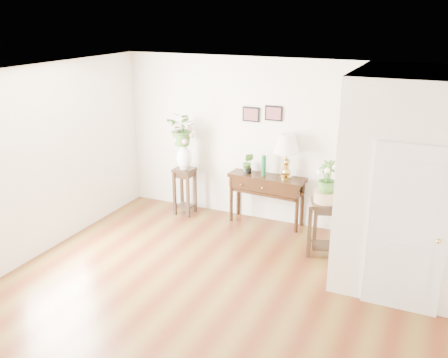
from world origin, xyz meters
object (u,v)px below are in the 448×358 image
Objects in this scene: table_lamp at (287,158)px; plant_stand_b at (324,229)px; plant_stand_a at (185,191)px; console_table at (266,200)px.

table_lamp is 1.39m from plant_stand_b.
table_lamp reaches higher than plant_stand_a.
table_lamp is 0.89× the size of plant_stand_b.
console_table is 1.52× the size of plant_stand_b.
table_lamp is at bearing 6.18° from plant_stand_a.
plant_stand_a is at bearing -168.45° from console_table.
plant_stand_b is at bearing -28.90° from console_table.
plant_stand_a reaches higher than plant_stand_b.
console_table is at bearing 180.00° from table_lamp.
plant_stand_a is 2.72m from plant_stand_b.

